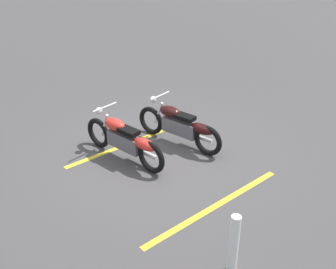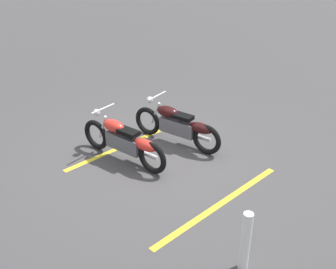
% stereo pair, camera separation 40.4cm
% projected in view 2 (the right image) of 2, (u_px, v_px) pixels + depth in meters
% --- Properties ---
extents(ground_plane, '(60.00, 60.00, 0.00)m').
position_uv_depth(ground_plane, '(154.00, 154.00, 8.36)').
color(ground_plane, '#474444').
extents(motorcycle_bright_foreground, '(2.19, 0.79, 1.04)m').
position_uv_depth(motorcycle_bright_foreground, '(125.00, 141.00, 7.89)').
color(motorcycle_bright_foreground, black).
rests_on(motorcycle_bright_foreground, ground).
extents(motorcycle_dark_foreground, '(2.17, 0.84, 1.04)m').
position_uv_depth(motorcycle_dark_foreground, '(178.00, 125.00, 8.52)').
color(motorcycle_dark_foreground, black).
rests_on(motorcycle_dark_foreground, ground).
extents(bollard_post, '(0.14, 0.14, 0.96)m').
position_uv_depth(bollard_post, '(245.00, 242.00, 5.31)').
color(bollard_post, white).
rests_on(bollard_post, ground).
extents(parking_stripe_near, '(0.40, 3.20, 0.01)m').
position_uv_depth(parking_stripe_near, '(128.00, 144.00, 8.72)').
color(parking_stripe_near, yellow).
rests_on(parking_stripe_near, ground).
extents(parking_stripe_mid, '(0.40, 3.20, 0.01)m').
position_uv_depth(parking_stripe_mid, '(220.00, 204.00, 6.81)').
color(parking_stripe_mid, yellow).
rests_on(parking_stripe_mid, ground).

